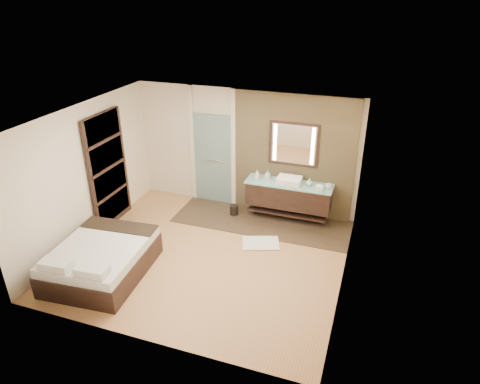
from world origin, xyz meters
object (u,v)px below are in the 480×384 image
at_px(vanity, 289,195).
at_px(waste_bin, 234,210).
at_px(bed, 102,260).
at_px(mirror_unit, 294,144).

height_order(vanity, waste_bin, vanity).
xyz_separation_m(bed, waste_bin, (1.48, 2.78, -0.18)).
bearing_deg(mirror_unit, bed, -129.22).
bearing_deg(mirror_unit, vanity, -90.00).
height_order(bed, waste_bin, bed).
bearing_deg(vanity, bed, -131.38).
height_order(mirror_unit, waste_bin, mirror_unit).
bearing_deg(bed, mirror_unit, 46.27).
distance_m(mirror_unit, waste_bin, 1.98).
bearing_deg(vanity, waste_bin, -169.28).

